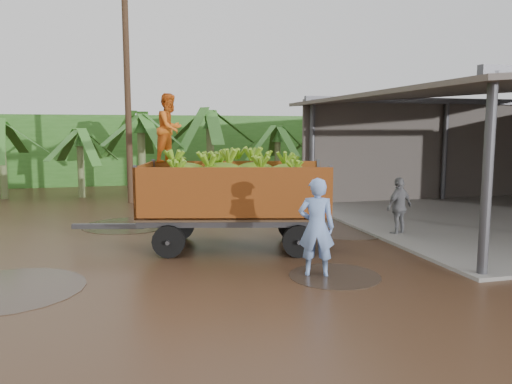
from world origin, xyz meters
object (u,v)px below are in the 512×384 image
(banana_trailer, at_px, (233,192))
(man_grey, at_px, (399,207))
(man_blue, at_px, (316,227))
(utility_pole, at_px, (128,92))

(banana_trailer, bearing_deg, man_grey, 15.82)
(banana_trailer, height_order, man_blue, banana_trailer)
(utility_pole, bearing_deg, man_blue, -72.63)
(man_blue, height_order, utility_pole, utility_pole)
(man_grey, bearing_deg, banana_trailer, -20.06)
(man_blue, bearing_deg, man_grey, -120.67)
(man_blue, xyz_separation_m, man_grey, (3.54, 2.88, -0.18))
(man_blue, distance_m, utility_pole, 12.07)
(banana_trailer, xyz_separation_m, utility_pole, (-2.35, 8.34, 2.93))
(utility_pole, bearing_deg, banana_trailer, -74.24)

